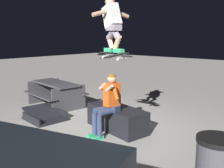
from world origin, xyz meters
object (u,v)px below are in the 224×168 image
Objects in this scene: skateboard at (114,56)px; skater_airborne at (112,22)px; ledge_box_main at (117,118)px; kicker_ramp at (45,117)px; person_sitting_on_ledge at (108,101)px; picnic_table_back at (56,90)px.

skater_airborne reaches higher than skateboard.
ledge_box_main reaches higher than kicker_ramp.
person_sitting_on_ledge is 1.28× the size of kicker_ramp.
person_sitting_on_ledge is at bearing -172.36° from kicker_ramp.
person_sitting_on_ledge is 1.22× the size of skater_airborne.
ledge_box_main is at bearing -66.85° from skater_airborne.
skateboard is 0.92× the size of skater_airborne.
skateboard is at bearing -170.90° from kicker_ramp.
skateboard is 0.97× the size of kicker_ramp.
ledge_box_main is 1.12× the size of person_sitting_on_ledge.
ledge_box_main is at bearing 172.81° from picnic_table_back.
picnic_table_back is (2.75, -0.35, 0.23)m from ledge_box_main.
kicker_ramp is (2.01, 0.35, -2.36)m from skater_airborne.
kicker_ramp is (1.88, 0.66, -0.20)m from ledge_box_main.
person_sitting_on_ledge is at bearing 165.25° from picnic_table_back.
ledge_box_main is at bearing -160.51° from kicker_ramp.
ledge_box_main is 1.44× the size of kicker_ramp.
skater_airborne is (-0.14, 0.32, 2.16)m from ledge_box_main.
kicker_ramp is (2.07, 0.33, -1.67)m from skateboard.
skateboard is 2.68m from kicker_ramp.
person_sitting_on_ledge is 2.10m from kicker_ramp.
skateboard is (-0.19, 0.33, 1.48)m from ledge_box_main.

